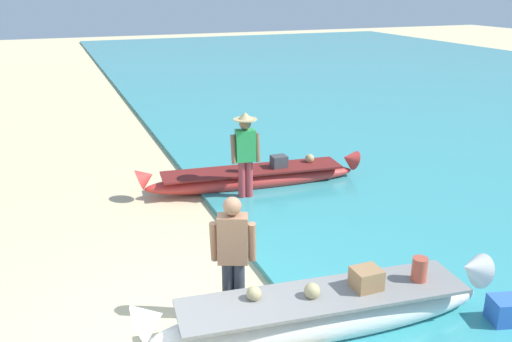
{
  "coord_description": "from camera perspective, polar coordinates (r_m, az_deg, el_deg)",
  "views": [
    {
      "loc": [
        -1.22,
        -5.15,
        3.95
      ],
      "look_at": [
        1.96,
        3.04,
        0.9
      ],
      "focal_mm": 37.94,
      "sensor_mm": 36.0,
      "label": 1
    }
  ],
  "objects": [
    {
      "name": "person_vendor_hatted",
      "position": [
        10.06,
        -1.13,
        2.1
      ],
      "size": [
        0.57,
        0.44,
        1.74
      ],
      "color": "#B2383D",
      "rests_on": "ground"
    },
    {
      "name": "boat_red_midground",
      "position": [
        10.94,
        -0.3,
        -0.68
      ],
      "size": [
        4.66,
        1.11,
        0.74
      ],
      "color": "red",
      "rests_on": "ground"
    },
    {
      "name": "cooler_box",
      "position": [
        7.37,
        25.1,
        -13.45
      ],
      "size": [
        0.53,
        0.43,
        0.41
      ],
      "primitive_type": "cube",
      "rotation": [
        0.0,
        0.0,
        -0.26
      ],
      "color": "blue",
      "rests_on": "ground"
    },
    {
      "name": "boat_white_foreground",
      "position": [
        6.6,
        7.24,
        -14.54
      ],
      "size": [
        4.41,
        1.14,
        0.85
      ],
      "color": "white",
      "rests_on": "ground"
    },
    {
      "name": "person_tourist_customer",
      "position": [
        6.55,
        -2.44,
        -8.54
      ],
      "size": [
        0.59,
        0.4,
        1.62
      ],
      "color": "#333842",
      "rests_on": "ground"
    }
  ]
}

